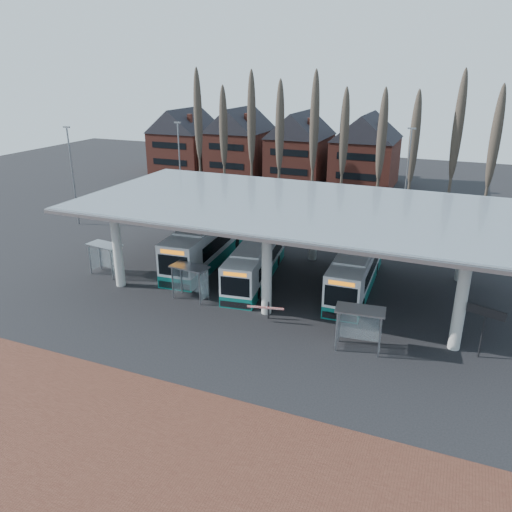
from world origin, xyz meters
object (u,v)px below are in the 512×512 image
at_px(bus_2, 356,269).
at_px(shelter_1, 191,274).
at_px(bus_1, 256,261).
at_px(shelter_2, 360,319).
at_px(shelter_0, 106,252).
at_px(bus_0, 207,242).

relative_size(bus_2, shelter_1, 4.09).
distance_m(bus_1, shelter_2, 12.11).
relative_size(bus_1, shelter_0, 3.85).
bearing_deg(shelter_0, shelter_1, -2.07).
height_order(bus_2, shelter_2, bus_2).
bearing_deg(shelter_2, bus_0, 141.81).
relative_size(bus_1, shelter_2, 3.77).
relative_size(bus_0, shelter_2, 4.38).
xyz_separation_m(shelter_0, shelter_2, (21.06, -3.64, 0.05)).
height_order(shelter_0, shelter_1, shelter_0).
bearing_deg(bus_1, shelter_0, -169.94).
height_order(bus_1, shelter_2, bus_1).
xyz_separation_m(bus_0, bus_2, (12.96, -0.76, -0.18)).
bearing_deg(bus_2, shelter_0, -167.21).
bearing_deg(bus_2, bus_1, -172.23).
xyz_separation_m(shelter_1, shelter_2, (12.55, -2.27, 0.09)).
distance_m(bus_1, shelter_0, 12.01).
xyz_separation_m(bus_1, bus_2, (7.63, 1.30, 0.06)).
height_order(bus_0, bus_2, bus_0).
bearing_deg(shelter_0, bus_1, 25.01).
height_order(bus_0, bus_1, bus_0).
height_order(bus_0, shelter_1, bus_0).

